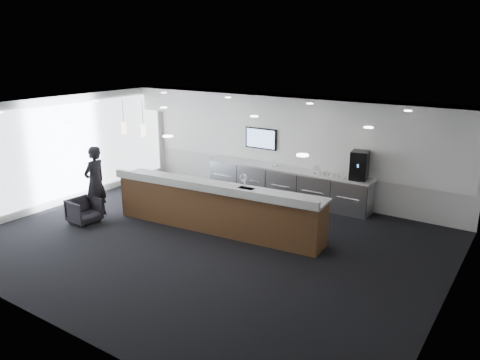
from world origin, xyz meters
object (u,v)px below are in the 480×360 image
Objects in this scene: coffee_machine at (359,165)px; service_counter at (216,207)px; armchair at (84,211)px; lounge_guest at (95,182)px.

service_counter is at bearing -137.73° from coffee_machine.
armchair is 0.37× the size of lounge_guest.
lounge_guest reaches higher than armchair.
service_counter is 3.90m from coffee_machine.
service_counter is at bearing -60.89° from armchair.
coffee_machine is at bearing 45.77° from service_counter.
coffee_machine is 6.84m from lounge_guest.
service_counter is at bearing 99.93° from lounge_guest.
armchair is 0.81m from lounge_guest.
armchair is (-5.46, -4.45, -1.01)m from coffee_machine.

